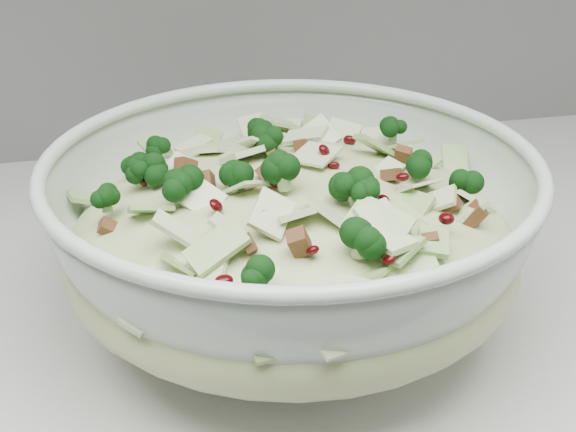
# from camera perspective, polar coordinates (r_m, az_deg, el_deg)

# --- Properties ---
(mixing_bowl) EXTENTS (0.44, 0.44, 0.14)m
(mixing_bowl) POSITION_cam_1_polar(r_m,az_deg,el_deg) (0.58, 0.23, -1.78)
(mixing_bowl) COLOR beige
(mixing_bowl) RESTS_ON counter
(salad) EXTENTS (0.39, 0.39, 0.14)m
(salad) POSITION_cam_1_polar(r_m,az_deg,el_deg) (0.57, 0.23, 0.23)
(salad) COLOR beige
(salad) RESTS_ON mixing_bowl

